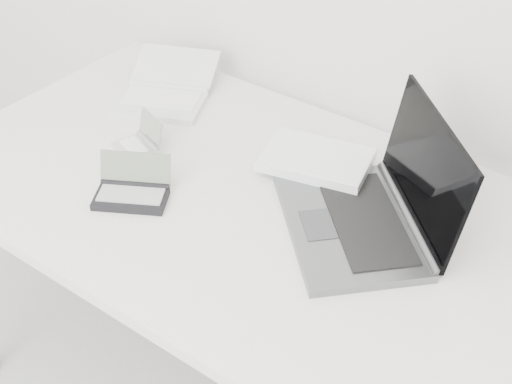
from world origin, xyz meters
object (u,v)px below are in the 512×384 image
Objects in this scene: desk at (278,227)px; palmtop_charcoal at (132,191)px; laptop_large at (356,196)px; netbook_open_white at (165,92)px.

palmtop_charcoal reaches higher than desk.
desk is 2.99× the size of laptop_large.
palmtop_charcoal is at bearing -80.88° from netbook_open_white.
palmtop_charcoal is (0.23, -0.35, -0.00)m from netbook_open_white.
palmtop_charcoal is at bearing -104.75° from laptop_large.
laptop_large is at bearing 36.59° from desk.
netbook_open_white is (-0.50, 0.20, 0.06)m from desk.
desk is 0.18m from laptop_large.
desk is 4.64× the size of netbook_open_white.
desk is at bearing -45.65° from netbook_open_white.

